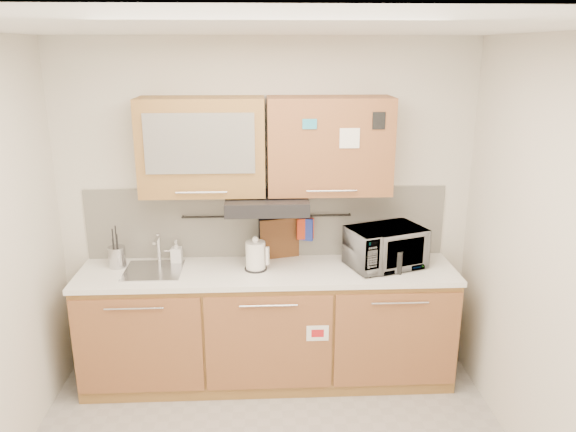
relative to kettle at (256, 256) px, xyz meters
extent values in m
plane|color=white|center=(0.09, -1.20, 1.58)|extent=(3.20, 3.20, 0.00)
plane|color=silver|center=(0.09, 0.30, 0.28)|extent=(3.20, 0.00, 3.20)
plane|color=silver|center=(1.69, -1.20, 0.28)|extent=(0.00, 3.00, 3.00)
cube|color=#AE7B3E|center=(0.09, 0.00, -0.58)|extent=(2.80, 0.60, 0.88)
cube|color=black|center=(0.09, 0.00, -0.97)|extent=(2.80, 0.54, 0.10)
cube|color=#995F36|center=(-0.85, -0.31, -0.55)|extent=(0.91, 0.02, 0.74)
cylinder|color=silver|center=(-0.85, -0.33, -0.24)|extent=(0.41, 0.01, 0.01)
cube|color=#995F36|center=(0.09, -0.31, -0.55)|extent=(0.91, 0.02, 0.74)
cylinder|color=silver|center=(0.09, -0.33, -0.24)|extent=(0.41, 0.01, 0.01)
cube|color=#995F36|center=(1.02, -0.31, -0.55)|extent=(0.91, 0.02, 0.74)
cylinder|color=silver|center=(1.02, -0.33, -0.24)|extent=(0.41, 0.01, 0.01)
cube|color=white|center=(0.09, -0.01, -0.12)|extent=(2.82, 0.62, 0.04)
cube|color=silver|center=(0.09, 0.29, 0.18)|extent=(2.80, 0.02, 0.56)
cube|color=#AE7B3E|center=(-0.37, 0.13, 0.81)|extent=(0.90, 0.35, 0.70)
cube|color=silver|center=(-0.37, -0.06, 0.86)|extent=(0.76, 0.02, 0.42)
cube|color=#995F36|center=(0.55, 0.13, 0.81)|extent=(0.90, 0.35, 0.70)
cube|color=white|center=(0.67, -0.05, 0.89)|extent=(0.14, 0.00, 0.14)
cube|color=black|center=(0.09, 0.05, 0.40)|extent=(0.60, 0.46, 0.10)
cube|color=silver|center=(-0.76, 0.00, -0.11)|extent=(0.42, 0.40, 0.03)
cylinder|color=silver|center=(-0.74, 0.16, 0.02)|extent=(0.03, 0.03, 0.24)
cylinder|color=silver|center=(-0.74, 0.08, 0.12)|extent=(0.02, 0.18, 0.02)
cylinder|color=black|center=(0.09, 0.25, 0.24)|extent=(1.30, 0.02, 0.02)
cylinder|color=#ACACB0|center=(-1.05, 0.10, -0.02)|extent=(0.15, 0.15, 0.16)
cylinder|color=black|center=(-1.07, 0.11, 0.05)|extent=(0.01, 0.01, 0.30)
cylinder|color=black|center=(-1.03, 0.09, 0.03)|extent=(0.01, 0.01, 0.27)
cylinder|color=black|center=(-1.05, 0.12, 0.06)|extent=(0.01, 0.01, 0.32)
cylinder|color=black|center=(-1.06, 0.08, 0.01)|extent=(0.01, 0.01, 0.24)
cylinder|color=white|center=(0.00, 0.00, 0.00)|extent=(0.19, 0.19, 0.22)
sphere|color=white|center=(0.00, 0.00, 0.13)|extent=(0.05, 0.05, 0.05)
cube|color=white|center=(0.09, -0.03, 0.01)|extent=(0.03, 0.03, 0.14)
cylinder|color=black|center=(0.00, 0.00, -0.10)|extent=(0.17, 0.17, 0.01)
cube|color=black|center=(0.98, -0.06, -0.02)|extent=(0.26, 0.22, 0.17)
cube|color=black|center=(0.94, -0.04, 0.06)|extent=(0.10, 0.12, 0.01)
cube|color=black|center=(1.02, -0.07, 0.06)|extent=(0.10, 0.12, 0.01)
imported|color=#999999|center=(0.98, 0.02, 0.05)|extent=(0.64, 0.54, 0.30)
imported|color=#999999|center=(-0.61, 0.17, -0.01)|extent=(0.08, 0.09, 0.18)
cube|color=brown|center=(0.19, 0.24, 0.02)|extent=(0.31, 0.10, 0.39)
cube|color=#22339C|center=(0.39, 0.24, 0.13)|extent=(0.11, 0.06, 0.18)
cube|color=black|center=(0.10, 0.24, 0.10)|extent=(0.16, 0.07, 0.24)
cube|color=red|center=(0.39, 0.24, 0.13)|extent=(0.14, 0.04, 0.17)
camera|label=1|loc=(0.05, -3.92, 1.49)|focal=35.00mm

